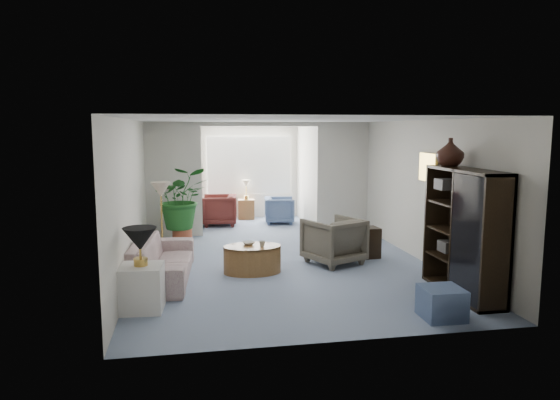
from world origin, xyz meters
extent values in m
plane|color=#8798B3|center=(0.00, 0.00, 0.00)|extent=(6.00, 6.00, 0.00)
plane|color=#8798B3|center=(0.00, 4.10, 0.00)|extent=(2.60, 2.60, 0.00)
cube|color=beige|center=(-1.90, 3.00, 1.25)|extent=(1.20, 0.12, 2.50)
cube|color=beige|center=(1.90, 3.00, 1.25)|extent=(1.20, 0.12, 2.50)
cube|color=beige|center=(0.00, 3.00, 2.45)|extent=(2.60, 0.12, 0.10)
cube|color=white|center=(0.00, 5.18, 1.40)|extent=(2.20, 0.02, 1.50)
cube|color=white|center=(0.00, 5.15, 1.40)|extent=(2.20, 0.02, 1.50)
cube|color=#B3A88F|center=(2.46, -0.10, 1.70)|extent=(0.04, 0.50, 0.40)
imported|color=beige|center=(-2.03, -0.21, 0.32)|extent=(1.01, 2.23, 0.63)
cube|color=white|center=(-2.23, -1.56, 0.30)|extent=(0.58, 0.58, 0.60)
cone|color=black|center=(-2.23, -1.56, 0.95)|extent=(0.44, 0.44, 0.30)
cone|color=beige|center=(-2.09, 1.26, 1.25)|extent=(0.36, 0.36, 0.28)
cylinder|color=brown|center=(-0.59, -0.08, 0.23)|extent=(1.14, 1.14, 0.45)
imported|color=silver|center=(-0.64, 0.02, 0.47)|extent=(0.24, 0.24, 0.05)
imported|color=#B4B09E|center=(-0.44, -0.18, 0.50)|extent=(0.12, 0.12, 0.10)
imported|color=#645D4F|center=(0.89, 0.25, 0.41)|extent=(1.16, 1.17, 0.81)
cube|color=black|center=(1.59, 0.55, 0.28)|extent=(0.49, 0.41, 0.56)
cube|color=black|center=(2.23, -1.71, 0.90)|extent=(0.43, 1.62, 1.80)
imported|color=black|center=(2.23, -1.21, 2.01)|extent=(0.40, 0.40, 0.42)
cube|color=slate|center=(1.48, -2.54, 0.20)|extent=(0.50, 0.50, 0.39)
cylinder|color=#AD4F32|center=(-1.74, 2.27, 0.16)|extent=(0.40, 0.40, 0.32)
imported|color=#1F5C20|center=(-1.74, 2.27, 0.96)|extent=(1.15, 0.99, 1.27)
imported|color=slate|center=(0.64, 4.20, 0.33)|extent=(0.80, 0.78, 0.66)
imported|color=#51201C|center=(-0.86, 4.20, 0.38)|extent=(0.91, 0.89, 0.75)
cube|color=brown|center=(-0.11, 4.95, 0.26)|extent=(0.46, 0.38, 0.52)
cube|color=#2B2621|center=(2.18, -2.14, 1.54)|extent=(0.30, 0.26, 0.16)
cube|color=#464240|center=(2.18, -1.93, 1.09)|extent=(0.30, 0.26, 0.16)
cube|color=black|center=(2.18, -2.25, 0.64)|extent=(0.30, 0.26, 0.16)
cube|color=#34322F|center=(2.18, -1.45, 0.64)|extent=(0.30, 0.26, 0.16)
cube|color=#4D4A48|center=(2.18, -1.27, 1.54)|extent=(0.30, 0.26, 0.16)
camera|label=1|loc=(-1.60, -8.22, 2.36)|focal=32.82mm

